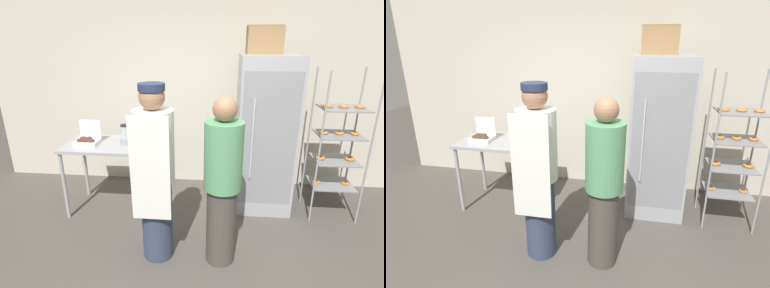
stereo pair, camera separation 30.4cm
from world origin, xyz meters
TOP-DOWN VIEW (x-y plane):
  - back_wall at (0.00, 2.26)m, footprint 6.40×0.12m
  - refrigerator at (0.75, 1.60)m, footprint 0.69×0.76m
  - baking_rack at (1.58, 1.44)m, footprint 0.57×0.48m
  - prep_counter at (-1.17, 1.31)m, footprint 1.05×0.67m
  - donut_box at (-1.41, 1.25)m, footprint 0.27×0.23m
  - blender_pitcher at (-0.95, 1.29)m, footprint 0.12×0.12m
  - cardboard_storage_box at (0.67, 1.70)m, footprint 0.41×0.32m
  - person_baker at (-0.41, 0.45)m, footprint 0.37×0.39m
  - person_customer at (0.22, 0.45)m, footprint 0.35×0.35m

SIDE VIEW (x-z plane):
  - prep_counter at x=-1.17m, z-range 0.34..1.23m
  - person_customer at x=0.22m, z-range 0.02..1.68m
  - baking_rack at x=1.58m, z-range 0.00..1.80m
  - person_baker at x=-0.41m, z-range 0.04..1.79m
  - donut_box at x=-1.41m, z-range 0.80..1.08m
  - refrigerator at x=0.75m, z-range 0.00..1.94m
  - blender_pitcher at x=-0.95m, z-range 0.88..1.13m
  - back_wall at x=0.00m, z-range 0.00..2.84m
  - cardboard_storage_box at x=0.67m, z-range 1.93..2.25m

